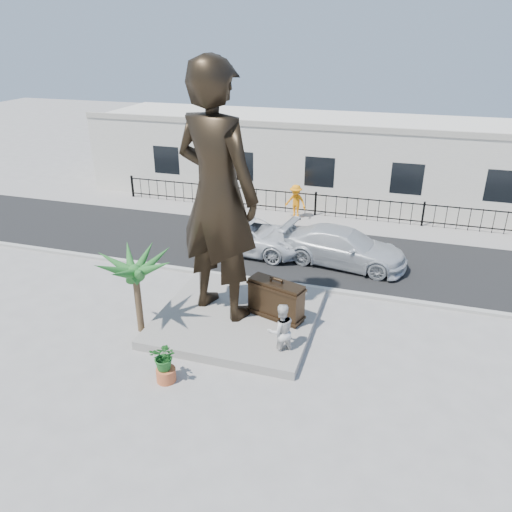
{
  "coord_description": "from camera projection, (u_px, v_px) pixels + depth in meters",
  "views": [
    {
      "loc": [
        4.42,
        -12.37,
        9.17
      ],
      "look_at": [
        0.0,
        2.0,
        2.3
      ],
      "focal_mm": 35.0,
      "sensor_mm": 36.0,
      "label": 1
    }
  ],
  "objects": [
    {
      "name": "palm_tree",
      "position": [
        142.0,
        330.0,
        16.64
      ],
      "size": [
        1.8,
        1.8,
        3.2
      ],
      "primitive_type": null,
      "color": "#225D23",
      "rests_on": "ground"
    },
    {
      "name": "car_white",
      "position": [
        249.0,
        235.0,
        22.32
      ],
      "size": [
        5.38,
        2.72,
        1.46
      ],
      "primitive_type": "imported",
      "rotation": [
        0.0,
        0.0,
        1.51
      ],
      "color": "silver",
      "rests_on": "street"
    },
    {
      "name": "plinth",
      "position": [
        238.0,
        317.0,
        17.12
      ],
      "size": [
        5.2,
        5.2,
        0.3
      ],
      "primitive_type": "cube",
      "color": "gray",
      "rests_on": "ground"
    },
    {
      "name": "statue",
      "position": [
        217.0,
        194.0,
        15.62
      ],
      "size": [
        3.5,
        2.85,
        8.27
      ],
      "primitive_type": "imported",
      "rotation": [
        0.0,
        0.0,
        2.81
      ],
      "color": "black",
      "rests_on": "plinth"
    },
    {
      "name": "planter",
      "position": [
        166.0,
        375.0,
        14.18
      ],
      "size": [
        0.56,
        0.56,
        0.4
      ],
      "primitive_type": "cylinder",
      "color": "#BE5B32",
      "rests_on": "ground"
    },
    {
      "name": "building",
      "position": [
        330.0,
        157.0,
        29.61
      ],
      "size": [
        28.0,
        7.0,
        4.4
      ],
      "primitive_type": "cube",
      "color": "silver",
      "rests_on": "ground"
    },
    {
      "name": "worker",
      "position": [
        296.0,
        202.0,
        26.03
      ],
      "size": [
        1.3,
        0.93,
        1.82
      ],
      "primitive_type": "imported",
      "rotation": [
        0.0,
        0.0,
        -0.23
      ],
      "color": "orange",
      "rests_on": "far_sidewalk"
    },
    {
      "name": "street",
      "position": [
        295.0,
        249.0,
        22.7
      ],
      "size": [
        40.0,
        7.0,
        0.01
      ],
      "primitive_type": "cube",
      "color": "black",
      "rests_on": "ground"
    },
    {
      "name": "car_silver",
      "position": [
        344.0,
        247.0,
        21.02
      ],
      "size": [
        5.54,
        2.87,
        1.54
      ],
      "primitive_type": "imported",
      "rotation": [
        0.0,
        0.0,
        1.43
      ],
      "color": "silver",
      "rests_on": "street"
    },
    {
      "name": "suitcase",
      "position": [
        276.0,
        300.0,
        16.57
      ],
      "size": [
        1.97,
        1.14,
        1.32
      ],
      "primitive_type": "cube",
      "rotation": [
        0.0,
        0.0,
        -0.31
      ],
      "color": "#312214",
      "rests_on": "plinth"
    },
    {
      "name": "ground",
      "position": [
        237.0,
        347.0,
        15.75
      ],
      "size": [
        100.0,
        100.0,
        0.0
      ],
      "primitive_type": "plane",
      "color": "#9E9991",
      "rests_on": "ground"
    },
    {
      "name": "fence",
      "position": [
        315.0,
        205.0,
        26.62
      ],
      "size": [
        22.0,
        0.1,
        1.2
      ],
      "primitive_type": "cube",
      "color": "black",
      "rests_on": "ground"
    },
    {
      "name": "far_sidewalk",
      "position": [
        312.0,
        220.0,
        26.17
      ],
      "size": [
        40.0,
        2.5,
        0.02
      ],
      "primitive_type": "cube",
      "color": "#9E9991",
      "rests_on": "ground"
    },
    {
      "name": "tourist",
      "position": [
        281.0,
        331.0,
        14.99
      ],
      "size": [
        1.09,
        1.03,
        1.78
      ],
      "primitive_type": "imported",
      "rotation": [
        0.0,
        0.0,
        3.71
      ],
      "color": "silver",
      "rests_on": "ground"
    },
    {
      "name": "curb",
      "position": [
        275.0,
        282.0,
        19.63
      ],
      "size": [
        40.0,
        0.25,
        0.12
      ],
      "primitive_type": "cube",
      "color": "#A5A399",
      "rests_on": "ground"
    },
    {
      "name": "shrub",
      "position": [
        164.0,
        357.0,
        13.92
      ],
      "size": [
        0.77,
        0.68,
        0.84
      ],
      "primitive_type": "imported",
      "rotation": [
        0.0,
        0.0,
        0.02
      ],
      "color": "#1E5D20",
      "rests_on": "planter"
    }
  ]
}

